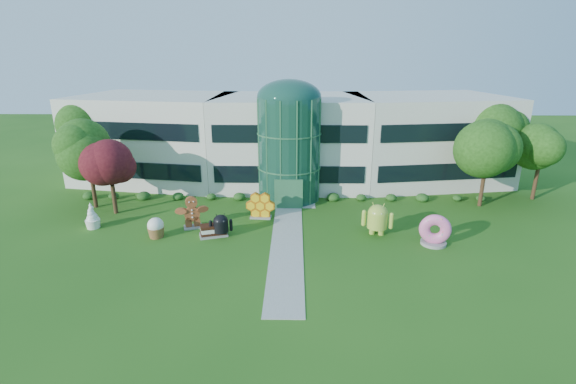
# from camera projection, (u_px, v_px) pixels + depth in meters

# --- Properties ---
(ground) EXTENTS (140.00, 140.00, 0.00)m
(ground) POSITION_uv_depth(u_px,v_px,m) (287.00, 252.00, 30.12)
(ground) COLOR #215114
(ground) RESTS_ON ground
(building) EXTENTS (46.00, 15.00, 9.30)m
(building) POSITION_uv_depth(u_px,v_px,m) (290.00, 139.00, 45.69)
(building) COLOR beige
(building) RESTS_ON ground
(atrium) EXTENTS (6.00, 6.00, 9.80)m
(atrium) POSITION_uv_depth(u_px,v_px,m) (289.00, 149.00, 39.93)
(atrium) COLOR #194738
(atrium) RESTS_ON ground
(walkway) EXTENTS (2.40, 20.00, 0.04)m
(walkway) POSITION_uv_depth(u_px,v_px,m) (287.00, 240.00, 32.01)
(walkway) COLOR #9E9E93
(walkway) RESTS_ON ground
(tree_red) EXTENTS (4.00, 4.00, 6.00)m
(tree_red) POSITION_uv_depth(u_px,v_px,m) (112.00, 181.00, 36.53)
(tree_red) COLOR #3F0C14
(tree_red) RESTS_ON ground
(trees_backdrop) EXTENTS (52.00, 8.00, 8.40)m
(trees_backdrop) POSITION_uv_depth(u_px,v_px,m) (289.00, 154.00, 41.10)
(trees_backdrop) COLOR #1C4010
(trees_backdrop) RESTS_ON ground
(android_green) EXTENTS (2.92, 2.31, 2.91)m
(android_green) POSITION_uv_depth(u_px,v_px,m) (378.00, 217.00, 32.69)
(android_green) COLOR #A3BF3D
(android_green) RESTS_ON ground
(android_black) EXTENTS (2.08, 1.58, 2.14)m
(android_black) POSITION_uv_depth(u_px,v_px,m) (221.00, 224.00, 32.38)
(android_black) COLOR black
(android_black) RESTS_ON ground
(donut) EXTENTS (2.58, 1.73, 2.45)m
(donut) POSITION_uv_depth(u_px,v_px,m) (435.00, 229.00, 31.04)
(donut) COLOR #D35092
(donut) RESTS_ON ground
(gingerbread) EXTENTS (3.17, 1.95, 2.74)m
(gingerbread) POSITION_uv_depth(u_px,v_px,m) (192.00, 212.00, 33.98)
(gingerbread) COLOR maroon
(gingerbread) RESTS_ON ground
(ice_cream_sandwich) EXTENTS (2.39, 1.68, 0.96)m
(ice_cream_sandwich) POSITION_uv_depth(u_px,v_px,m) (213.00, 230.00, 32.67)
(ice_cream_sandwich) COLOR black
(ice_cream_sandwich) RESTS_ON ground
(honeycomb) EXTENTS (2.72, 1.13, 2.09)m
(honeycomb) POSITION_uv_depth(u_px,v_px,m) (260.00, 207.00, 36.09)
(honeycomb) COLOR yellow
(honeycomb) RESTS_ON ground
(froyo) EXTENTS (1.47, 1.47, 2.18)m
(froyo) POSITION_uv_depth(u_px,v_px,m) (92.00, 216.00, 34.00)
(froyo) COLOR white
(froyo) RESTS_ON ground
(cupcake) EXTENTS (1.66, 1.66, 1.62)m
(cupcake) POSITION_uv_depth(u_px,v_px,m) (156.00, 227.00, 32.37)
(cupcake) COLOR white
(cupcake) RESTS_ON ground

